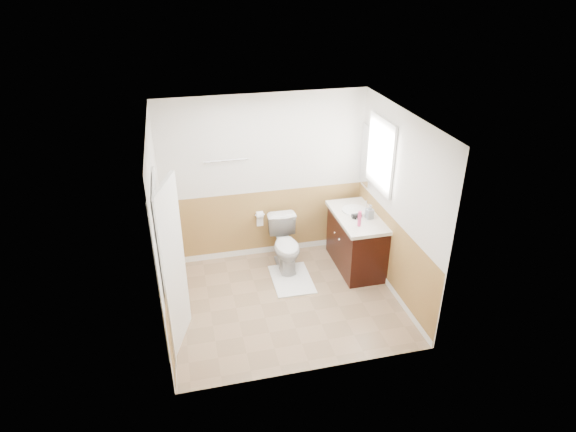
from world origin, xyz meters
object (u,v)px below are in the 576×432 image
object	(u,v)px
soap_dispenser	(370,211)
vanity_cabinet	(356,242)
bath_mat	(292,279)
lotion_bottle	(359,219)
toilet	(286,245)

from	to	relation	value
soap_dispenser	vanity_cabinet	bearing A→B (deg)	135.49
vanity_cabinet	soap_dispenser	distance (m)	0.58
bath_mat	lotion_bottle	distance (m)	1.32
toilet	soap_dispenser	world-z (taller)	soap_dispenser
bath_mat	vanity_cabinet	distance (m)	1.09
vanity_cabinet	lotion_bottle	xyz separation A→B (m)	(-0.10, -0.30, 0.56)
toilet	bath_mat	distance (m)	0.52
lotion_bottle	soap_dispenser	world-z (taller)	lotion_bottle
toilet	vanity_cabinet	distance (m)	1.03
lotion_bottle	soap_dispenser	xyz separation A→B (m)	(0.22, 0.18, -0.00)
vanity_cabinet	lotion_bottle	bearing A→B (deg)	-108.60
lotion_bottle	soap_dispenser	size ratio (longest dim) A/B	1.04
vanity_cabinet	lotion_bottle	world-z (taller)	lotion_bottle
toilet	lotion_bottle	xyz separation A→B (m)	(0.91, -0.51, 0.58)
bath_mat	soap_dispenser	size ratio (longest dim) A/B	3.80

